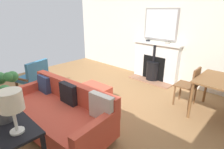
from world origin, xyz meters
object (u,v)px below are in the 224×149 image
Objects in this scene: armchair_accent at (34,75)px; dining_chair_near_fireplace at (190,84)px; ottoman at (93,93)px; potted_plant at (0,96)px; table_lamp_far_end at (11,102)px; mantel_bowl_near at (148,40)px; sofa at (59,112)px; dining_table at (224,85)px; fireplace at (155,64)px; mantel_bowl_far at (168,43)px.

armchair_accent is 3.57m from dining_chair_near_fireplace.
potted_plant is at bearing 18.18° from ottoman.
potted_plant is (0.01, -0.34, -0.05)m from table_lamp_far_end.
mantel_bowl_near reaches higher than dining_chair_near_fireplace.
dining_chair_near_fireplace is at bearing 151.14° from sofa.
armchair_accent is 0.84× the size of dining_table.
sofa is at bearing -141.85° from table_lamp_far_end.
table_lamp_far_end is 0.48× the size of dining_table.
dining_table is at bearing 117.74° from armchair_accent.
dining_chair_near_fireplace is (-1.89, 3.02, 0.08)m from armchair_accent.
mantel_bowl_near is 3.18m from armchair_accent.
mantel_bowl_near is at bearing -170.39° from potted_plant.
fireplace is 2.53× the size of potted_plant.
table_lamp_far_end is 0.54× the size of dining_chair_near_fireplace.
potted_plant reaches higher than armchair_accent.
dining_chair_near_fireplace is (-3.09, 0.61, -0.58)m from table_lamp_far_end.
table_lamp_far_end is 3.34m from dining_table.
dining_chair_near_fireplace is at bearing 168.83° from table_lamp_far_end.
table_lamp_far_end is at bearing 27.47° from ottoman.
mantel_bowl_near reaches higher than ottoman.
mantel_bowl_near is 0.17× the size of ottoman.
armchair_accent is 1.75× the size of table_lamp_far_end.
mantel_bowl_near is at bearing -111.84° from dining_table.
dining_table is at bearing 153.85° from potted_plant.
mantel_bowl_far is 0.29× the size of table_lamp_far_end.
mantel_bowl_near reaches higher than sofa.
dining_table is (-3.09, 1.18, -0.45)m from table_lamp_far_end.
potted_plant is 3.48m from dining_table.
mantel_bowl_far is at bearing -174.11° from table_lamp_far_end.
potted_plant is (0.83, 0.30, 0.71)m from sofa.
ottoman is 1.61m from armchair_accent.
sofa is at bearing -160.03° from potted_plant.
mantel_bowl_far is 0.16× the size of dining_chair_near_fireplace.
mantel_bowl_far is 3.99m from potted_plant.
ottoman is (2.15, -0.22, -0.25)m from fireplace.
sofa is at bearing 1.28° from fireplace.
ottoman is 2.07m from potted_plant.
sofa is at bearing -38.77° from dining_table.
dining_table is (-3.11, 1.52, -0.40)m from potted_plant.
fireplace is 1.46× the size of dining_table.
sofa reaches higher than dining_table.
mantel_bowl_far reaches higher than armchair_accent.
armchair_accent is at bearing -26.74° from mantel_bowl_near.
mantel_bowl_near reaches higher than armchair_accent.
table_lamp_far_end reaches higher than mantel_bowl_near.
fireplace is at bearing -122.88° from dining_chair_near_fireplace.
mantel_bowl_near is 0.12× the size of dining_table.
potted_plant reaches higher than table_lamp_far_end.
potted_plant reaches higher than dining_table.
fireplace is 11.85× the size of mantel_bowl_near.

